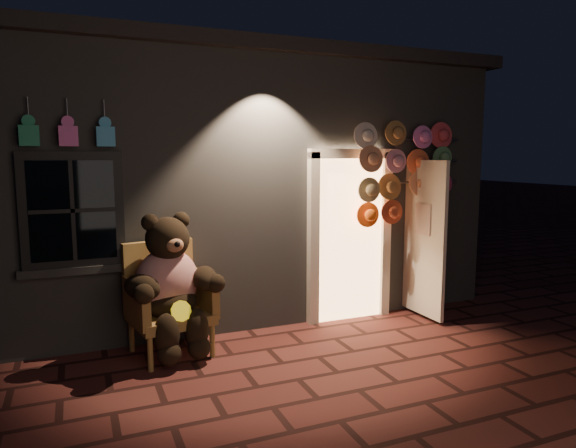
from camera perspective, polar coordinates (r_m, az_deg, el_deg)
ground at (r=5.08m, az=1.18°, el=-16.89°), size 60.00×60.00×0.00m
shop_building at (r=8.44m, az=-9.80°, el=5.00°), size 7.30×5.95×3.51m
wicker_armchair at (r=5.70m, az=-13.31°, el=-8.04°), size 0.93×0.87×1.18m
teddy_bear at (r=5.51m, az=-12.92°, el=-6.54°), size 1.05×0.90×1.47m
hat_rack at (r=6.75m, az=12.76°, el=5.91°), size 1.60×0.22×2.52m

